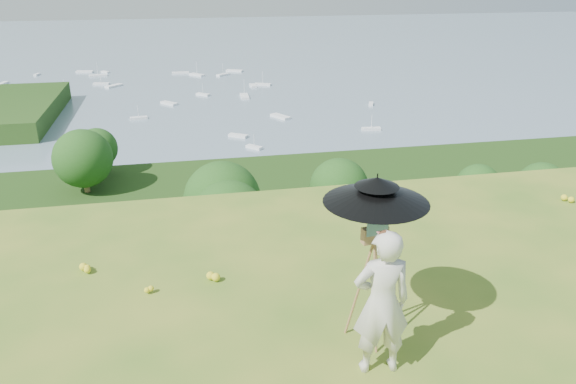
{
  "coord_description": "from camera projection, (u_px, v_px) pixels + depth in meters",
  "views": [
    {
      "loc": [
        -3.18,
        -4.23,
        4.57
      ],
      "look_at": [
        -1.51,
        3.98,
        1.17
      ],
      "focal_mm": 35.0,
      "sensor_mm": 36.0,
      "label": 1
    }
  ],
  "objects": [
    {
      "name": "harbor_town",
      "position": [
        205.0,
        206.0,
        85.33
      ],
      "size": [
        110.0,
        22.0,
        5.0
      ],
      "primitive_type": null,
      "color": "silver",
      "rests_on": "shoreline_tier"
    },
    {
      "name": "forest_slope",
      "position": [
        234.0,
        381.0,
        48.82
      ],
      "size": [
        140.0,
        56.0,
        22.0
      ],
      "primitive_type": "cube",
      "color": "black",
      "rests_on": "bay_water"
    },
    {
      "name": "slope_trees",
      "position": [
        227.0,
        237.0,
        43.56
      ],
      "size": [
        110.0,
        50.0,
        6.0
      ],
      "primitive_type": null,
      "color": "#204C16",
      "rests_on": "forest_slope"
    },
    {
      "name": "shoreline_tier",
      "position": [
        207.0,
        244.0,
        87.77
      ],
      "size": [
        170.0,
        28.0,
        8.0
      ],
      "primitive_type": "cube",
      "color": "#676052",
      "rests_on": "bay_water"
    },
    {
      "name": "field_easel",
      "position": [
        372.0,
        280.0,
        7.08
      ],
      "size": [
        0.76,
        0.76,
        1.76
      ],
      "primitive_type": null,
      "rotation": [
        0.0,
        0.0,
        0.15
      ],
      "color": "olive",
      "rests_on": "ground"
    },
    {
      "name": "painter",
      "position": [
        382.0,
        303.0,
        6.5
      ],
      "size": [
        0.71,
        0.49,
        1.87
      ],
      "primitive_type": "imported",
      "rotation": [
        0.0,
        0.0,
        3.08
      ],
      "color": "silver",
      "rests_on": "ground"
    },
    {
      "name": "bay_water",
      "position": [
        180.0,
        63.0,
        236.86
      ],
      "size": [
        700.0,
        700.0,
        0.0
      ],
      "primitive_type": "plane",
      "color": "slate",
      "rests_on": "ground"
    },
    {
      "name": "sun_umbrella",
      "position": [
        376.0,
        207.0,
        6.74
      ],
      "size": [
        1.32,
        1.32,
        0.85
      ],
      "primitive_type": null,
      "rotation": [
        0.0,
        0.0,
        -0.03
      ],
      "color": "black",
      "rests_on": "field_easel"
    },
    {
      "name": "moored_boats",
      "position": [
        143.0,
        107.0,
        162.67
      ],
      "size": [
        140.0,
        140.0,
        0.7
      ],
      "primitive_type": null,
      "color": "white",
      "rests_on": "bay_water"
    },
    {
      "name": "painter_cap",
      "position": [
        387.0,
        235.0,
        6.17
      ],
      "size": [
        0.22,
        0.26,
        0.1
      ],
      "primitive_type": null,
      "rotation": [
        0.0,
        0.0,
        0.15
      ],
      "color": "#E47E7D",
      "rests_on": "painter"
    }
  ]
}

